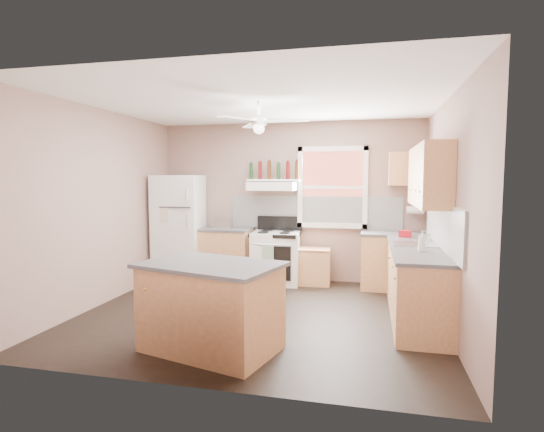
% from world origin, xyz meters
% --- Properties ---
extents(floor, '(4.50, 4.50, 0.00)m').
position_xyz_m(floor, '(0.00, 0.00, 0.00)').
color(floor, black).
rests_on(floor, ground).
extents(ceiling, '(4.50, 4.50, 0.00)m').
position_xyz_m(ceiling, '(0.00, 0.00, 2.70)').
color(ceiling, white).
rests_on(ceiling, ground).
extents(wall_back, '(4.50, 0.05, 2.70)m').
position_xyz_m(wall_back, '(0.00, 2.02, 1.35)').
color(wall_back, '#8A6B60').
rests_on(wall_back, ground).
extents(wall_right, '(0.05, 4.00, 2.70)m').
position_xyz_m(wall_right, '(2.27, 0.00, 1.35)').
color(wall_right, '#8A6B60').
rests_on(wall_right, ground).
extents(wall_left, '(0.05, 4.00, 2.70)m').
position_xyz_m(wall_left, '(-2.27, 0.00, 1.35)').
color(wall_left, '#8A6B60').
rests_on(wall_left, ground).
extents(backsplash_back, '(2.90, 0.03, 0.55)m').
position_xyz_m(backsplash_back, '(0.45, 1.99, 1.18)').
color(backsplash_back, white).
rests_on(backsplash_back, wall_back).
extents(backsplash_right, '(0.03, 2.60, 0.55)m').
position_xyz_m(backsplash_right, '(2.23, 0.30, 1.18)').
color(backsplash_right, white).
rests_on(backsplash_right, wall_right).
extents(window_view, '(1.00, 0.02, 1.20)m').
position_xyz_m(window_view, '(0.75, 1.98, 1.60)').
color(window_view, brown).
rests_on(window_view, wall_back).
extents(window_frame, '(1.16, 0.07, 1.36)m').
position_xyz_m(window_frame, '(0.75, 1.96, 1.60)').
color(window_frame, white).
rests_on(window_frame, wall_back).
extents(refrigerator, '(0.84, 0.82, 1.80)m').
position_xyz_m(refrigerator, '(-1.84, 1.56, 0.90)').
color(refrigerator, white).
rests_on(refrigerator, floor).
extents(base_cabinet_left, '(0.90, 0.60, 0.86)m').
position_xyz_m(base_cabinet_left, '(-1.06, 1.70, 0.43)').
color(base_cabinet_left, '#A96E46').
rests_on(base_cabinet_left, floor).
extents(counter_left, '(0.92, 0.62, 0.04)m').
position_xyz_m(counter_left, '(-1.06, 1.70, 0.88)').
color(counter_left, '#434346').
rests_on(counter_left, base_cabinet_left).
extents(toaster, '(0.30, 0.20, 0.18)m').
position_xyz_m(toaster, '(-1.10, 1.69, 0.99)').
color(toaster, silver).
rests_on(toaster, counter_left).
extents(stove, '(0.83, 0.71, 0.86)m').
position_xyz_m(stove, '(-0.14, 1.64, 0.43)').
color(stove, white).
rests_on(stove, floor).
extents(range_hood, '(0.78, 0.50, 0.14)m').
position_xyz_m(range_hood, '(-0.23, 1.75, 1.62)').
color(range_hood, white).
rests_on(range_hood, wall_back).
extents(bottle_shelf, '(0.90, 0.26, 0.03)m').
position_xyz_m(bottle_shelf, '(-0.23, 1.87, 1.72)').
color(bottle_shelf, white).
rests_on(bottle_shelf, range_hood).
extents(cart, '(0.60, 0.42, 0.59)m').
position_xyz_m(cart, '(0.46, 1.70, 0.29)').
color(cart, '#A96E46').
rests_on(cart, floor).
extents(base_cabinet_corner, '(1.00, 0.60, 0.86)m').
position_xyz_m(base_cabinet_corner, '(1.75, 1.70, 0.43)').
color(base_cabinet_corner, '#A96E46').
rests_on(base_cabinet_corner, floor).
extents(base_cabinet_right, '(0.60, 2.20, 0.86)m').
position_xyz_m(base_cabinet_right, '(1.95, 0.30, 0.43)').
color(base_cabinet_right, '#A96E46').
rests_on(base_cabinet_right, floor).
extents(counter_corner, '(1.02, 0.62, 0.04)m').
position_xyz_m(counter_corner, '(1.75, 1.70, 0.88)').
color(counter_corner, '#434346').
rests_on(counter_corner, base_cabinet_corner).
extents(counter_right, '(0.62, 2.22, 0.04)m').
position_xyz_m(counter_right, '(1.94, 0.30, 0.88)').
color(counter_right, '#434346').
rests_on(counter_right, base_cabinet_right).
extents(sink, '(0.55, 0.45, 0.03)m').
position_xyz_m(sink, '(1.94, 0.50, 0.90)').
color(sink, silver).
rests_on(sink, counter_right).
extents(faucet, '(0.03, 0.03, 0.14)m').
position_xyz_m(faucet, '(2.10, 0.50, 0.97)').
color(faucet, silver).
rests_on(faucet, sink).
extents(upper_cabinet_right, '(0.33, 1.80, 0.76)m').
position_xyz_m(upper_cabinet_right, '(2.08, 0.50, 1.78)').
color(upper_cabinet_right, '#A96E46').
rests_on(upper_cabinet_right, wall_right).
extents(upper_cabinet_corner, '(0.60, 0.33, 0.52)m').
position_xyz_m(upper_cabinet_corner, '(1.95, 1.83, 1.90)').
color(upper_cabinet_corner, '#A96E46').
rests_on(upper_cabinet_corner, wall_back).
extents(paper_towel, '(0.26, 0.12, 0.12)m').
position_xyz_m(paper_towel, '(2.07, 1.86, 1.25)').
color(paper_towel, white).
rests_on(paper_towel, wall_back).
extents(island, '(1.46, 1.12, 0.86)m').
position_xyz_m(island, '(-0.19, -1.21, 0.43)').
color(island, '#A96E46').
rests_on(island, floor).
extents(island_top, '(1.55, 1.22, 0.04)m').
position_xyz_m(island_top, '(-0.19, -1.21, 0.88)').
color(island_top, '#434346').
rests_on(island_top, island).
extents(ceiling_fan_hub, '(0.20, 0.20, 0.08)m').
position_xyz_m(ceiling_fan_hub, '(0.00, 0.00, 2.45)').
color(ceiling_fan_hub, white).
rests_on(ceiling_fan_hub, ceiling).
extents(soap_bottle, '(0.13, 0.13, 0.25)m').
position_xyz_m(soap_bottle, '(1.97, -0.02, 1.02)').
color(soap_bottle, silver).
rests_on(soap_bottle, counter_right).
extents(red_caddy, '(0.19, 0.14, 0.10)m').
position_xyz_m(red_caddy, '(1.88, 1.20, 0.95)').
color(red_caddy, red).
rests_on(red_caddy, counter_right).
extents(wine_bottles, '(0.86, 0.06, 0.31)m').
position_xyz_m(wine_bottles, '(-0.22, 1.87, 1.88)').
color(wine_bottles, '#143819').
rests_on(wine_bottles, bottle_shelf).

